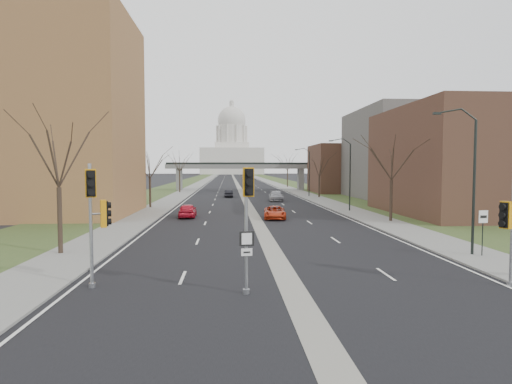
{
  "coord_description": "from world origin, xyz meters",
  "views": [
    {
      "loc": [
        -2.78,
        -18.47,
        5.33
      ],
      "look_at": [
        -1.03,
        8.6,
        3.76
      ],
      "focal_mm": 30.0,
      "sensor_mm": 36.0,
      "label": 1
    }
  ],
  "objects": [
    {
      "name": "grass_verge_left",
      "position": [
        -18.0,
        150.0,
        0.05
      ],
      "size": [
        8.0,
        600.0,
        0.1
      ],
      "primitive_type": "cube",
      "color": "#2E431F",
      "rests_on": "ground"
    },
    {
      "name": "speed_limit_sign",
      "position": [
        12.15,
        5.58,
        1.96
      ],
      "size": [
        0.58,
        0.09,
        2.68
      ],
      "rotation": [
        0.0,
        0.0,
        0.11
      ],
      "color": "black",
      "rests_on": "sidewalk_right"
    },
    {
      "name": "commercial_block_near",
      "position": [
        24.0,
        28.0,
        6.0
      ],
      "size": [
        16.0,
        20.0,
        12.0
      ],
      "primitive_type": "cube",
      "color": "#503625",
      "rests_on": "ground"
    },
    {
      "name": "capitol",
      "position": [
        0.0,
        320.0,
        18.6
      ],
      "size": [
        48.0,
        42.0,
        55.75
      ],
      "color": "silver",
      "rests_on": "ground"
    },
    {
      "name": "grass_verge_right",
      "position": [
        18.0,
        150.0,
        0.05
      ],
      "size": [
        8.0,
        600.0,
        0.1
      ],
      "primitive_type": "cube",
      "color": "#2E431F",
      "rests_on": "ground"
    },
    {
      "name": "car_left_near",
      "position": [
        -7.13,
        27.15,
        0.75
      ],
      "size": [
        1.85,
        4.41,
        1.49
      ],
      "primitive_type": "imported",
      "rotation": [
        0.0,
        0.0,
        3.16
      ],
      "color": "red",
      "rests_on": "ground"
    },
    {
      "name": "streetlight_far",
      "position": [
        10.99,
        58.0,
        6.95
      ],
      "size": [
        2.61,
        0.2,
        8.7
      ],
      "color": "black",
      "rests_on": "sidewalk_right"
    },
    {
      "name": "tree_right_a",
      "position": [
        13.0,
        22.0,
        6.64
      ],
      "size": [
        7.2,
        7.2,
        9.4
      ],
      "color": "#382B21",
      "rests_on": "sidewalk_right"
    },
    {
      "name": "sidewalk_left",
      "position": [
        -12.0,
        150.0,
        0.06
      ],
      "size": [
        4.0,
        600.0,
        0.12
      ],
      "primitive_type": "cube",
      "color": "gray",
      "rests_on": "ground"
    },
    {
      "name": "car_left_far",
      "position": [
        -2.8,
        57.83,
        0.66
      ],
      "size": [
        1.62,
        4.06,
        1.32
      ],
      "primitive_type": "imported",
      "rotation": [
        0.0,
        0.0,
        3.2
      ],
      "color": "black",
      "rests_on": "ground"
    },
    {
      "name": "road_surface",
      "position": [
        0.0,
        150.0,
        0.01
      ],
      "size": [
        20.0,
        600.0,
        0.01
      ],
      "primitive_type": "cube",
      "color": "black",
      "rests_on": "ground"
    },
    {
      "name": "sidewalk_right",
      "position": [
        12.0,
        150.0,
        0.06
      ],
      "size": [
        4.0,
        600.0,
        0.12
      ],
      "primitive_type": "cube",
      "color": "gray",
      "rests_on": "ground"
    },
    {
      "name": "car_right_mid",
      "position": [
        4.78,
        48.92,
        0.77
      ],
      "size": [
        2.57,
        5.48,
        1.55
      ],
      "primitive_type": "imported",
      "rotation": [
        0.0,
        0.0,
        -0.08
      ],
      "color": "#929299",
      "rests_on": "ground"
    },
    {
      "name": "signal_pole_left",
      "position": [
        -8.56,
        0.48,
        3.6
      ],
      "size": [
        0.92,
        1.24,
        5.49
      ],
      "rotation": [
        0.0,
        0.0,
        0.36
      ],
      "color": "gray",
      "rests_on": "ground"
    },
    {
      "name": "apartment_building",
      "position": [
        -26.0,
        30.0,
        11.0
      ],
      "size": [
        25.0,
        16.0,
        22.0
      ],
      "primitive_type": "cube",
      "color": "#96683C",
      "rests_on": "ground"
    },
    {
      "name": "median_strip",
      "position": [
        0.0,
        150.0,
        0.0
      ],
      "size": [
        1.2,
        600.0,
        0.02
      ],
      "primitive_type": "cube",
      "color": "gray",
      "rests_on": "ground"
    },
    {
      "name": "streetlight_mid",
      "position": [
        10.99,
        32.0,
        6.95
      ],
      "size": [
        2.61,
        0.2,
        8.7
      ],
      "color": "black",
      "rests_on": "sidewalk_right"
    },
    {
      "name": "tree_right_c",
      "position": [
        13.0,
        95.0,
        7.04
      ],
      "size": [
        7.65,
        7.65,
        9.99
      ],
      "color": "#382B21",
      "rests_on": "sidewalk_right"
    },
    {
      "name": "signal_pole_median",
      "position": [
        -2.01,
        -1.06,
        3.73
      ],
      "size": [
        0.62,
        0.89,
        5.35
      ],
      "rotation": [
        0.0,
        0.0,
        0.14
      ],
      "color": "gray",
      "rests_on": "ground"
    },
    {
      "name": "tree_left_b",
      "position": [
        -13.0,
        38.0,
        6.23
      ],
      "size": [
        6.75,
        6.75,
        8.81
      ],
      "color": "#382B21",
      "rests_on": "sidewalk_left"
    },
    {
      "name": "tree_left_a",
      "position": [
        -13.0,
        8.0,
        6.64
      ],
      "size": [
        7.2,
        7.2,
        9.4
      ],
      "color": "#382B21",
      "rests_on": "sidewalk_left"
    },
    {
      "name": "streetlight_near",
      "position": [
        10.99,
        6.0,
        6.95
      ],
      "size": [
        2.61,
        0.2,
        8.7
      ],
      "color": "black",
      "rests_on": "sidewalk_right"
    },
    {
      "name": "commercial_block_far",
      "position": [
        22.0,
        70.0,
        5.0
      ],
      "size": [
        14.0,
        14.0,
        10.0
      ],
      "primitive_type": "cube",
      "color": "#503625",
      "rests_on": "ground"
    },
    {
      "name": "pedestrian_bridge",
      "position": [
        0.0,
        80.0,
        4.84
      ],
      "size": [
        34.0,
        3.0,
        6.45
      ],
      "color": "slate",
      "rests_on": "ground"
    },
    {
      "name": "tree_right_b",
      "position": [
        13.0,
        55.0,
        5.82
      ],
      "size": [
        6.3,
        6.3,
        8.22
      ],
      "color": "#382B21",
      "rests_on": "sidewalk_right"
    },
    {
      "name": "commercial_block_mid",
      "position": [
        28.0,
        52.0,
        7.5
      ],
      "size": [
        18.0,
        22.0,
        15.0
      ],
      "primitive_type": "cube",
      "color": "#5E5B56",
      "rests_on": "ground"
    },
    {
      "name": "tree_left_c",
      "position": [
        -13.0,
        72.0,
        7.04
      ],
      "size": [
        7.65,
        7.65,
        9.99
      ],
      "color": "#382B21",
      "rests_on": "sidewalk_left"
    },
    {
      "name": "ground",
      "position": [
        0.0,
        0.0,
        0.0
      ],
      "size": [
        700.0,
        700.0,
        0.0
      ],
      "primitive_type": "plane",
      "color": "black",
      "rests_on": "ground"
    },
    {
      "name": "car_right_near",
      "position": [
        2.0,
        25.36,
        0.66
      ],
      "size": [
        2.57,
        4.9,
        1.32
      ],
      "primitive_type": "imported",
      "rotation": [
        0.0,
        0.0,
        -0.08
      ],
      "color": "red",
      "rests_on": "ground"
    }
  ]
}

